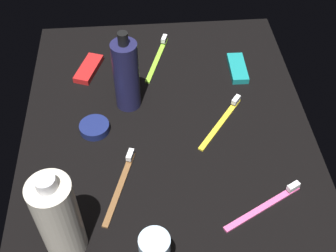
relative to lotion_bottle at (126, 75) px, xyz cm
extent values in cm
cube|color=black|center=(10.52, 8.37, -9.43)|extent=(84.00, 64.00, 1.20)
cylinder|color=#1E1E45|center=(0.00, 0.00, -0.24)|extent=(5.72, 5.72, 17.19)
cylinder|color=black|center=(0.00, 0.00, 9.76)|extent=(2.20, 2.20, 2.80)
cylinder|color=silver|center=(34.86, -11.66, 0.15)|extent=(7.20, 7.20, 17.97)
cylinder|color=silver|center=(34.86, -11.66, 10.24)|extent=(3.20, 3.20, 2.20)
cube|color=#E55999|center=(30.39, 24.93, -8.38)|extent=(9.37, 16.52, 0.90)
cube|color=white|center=(26.93, 31.58, -7.33)|extent=(2.18, 2.81, 1.20)
cube|color=#8CD133|center=(-15.21, 7.54, -8.38)|extent=(17.42, 6.96, 0.90)
cube|color=white|center=(-22.31, 9.97, -7.33)|extent=(2.82, 1.88, 1.20)
cube|color=yellow|center=(8.24, 20.33, -8.38)|extent=(15.08, 11.82, 0.90)
cube|color=white|center=(2.26, 24.86, -7.33)|extent=(2.74, 2.45, 1.20)
cube|color=brown|center=(23.68, -2.29, -8.38)|extent=(17.49, 6.71, 0.90)
cube|color=white|center=(16.55, 0.03, -7.33)|extent=(2.81, 1.85, 1.20)
cube|color=teal|center=(-9.68, 27.56, -8.08)|extent=(10.48, 4.22, 1.50)
cube|color=red|center=(-12.46, -9.82, -8.08)|extent=(11.14, 7.32, 1.50)
cylinder|color=navy|center=(7.79, -7.68, -7.94)|extent=(6.60, 6.60, 1.78)
camera|label=1|loc=(72.68, 3.42, 63.43)|focal=46.47mm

